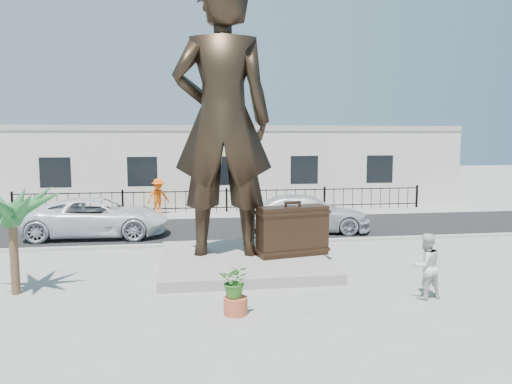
# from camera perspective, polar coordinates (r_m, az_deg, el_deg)

# --- Properties ---
(ground) EXTENTS (100.00, 100.00, 0.00)m
(ground) POSITION_cam_1_polar(r_m,az_deg,el_deg) (14.82, 1.16, -9.74)
(ground) COLOR #9E9991
(ground) RESTS_ON ground
(street) EXTENTS (40.00, 7.00, 0.01)m
(street) POSITION_cam_1_polar(r_m,az_deg,el_deg) (22.54, -2.27, -4.10)
(street) COLOR black
(street) RESTS_ON ground
(curb) EXTENTS (40.00, 0.25, 0.12)m
(curb) POSITION_cam_1_polar(r_m,az_deg,el_deg) (19.12, -1.12, -5.84)
(curb) COLOR #A5A399
(curb) RESTS_ON ground
(far_sidewalk) EXTENTS (40.00, 2.50, 0.02)m
(far_sidewalk) POSITION_cam_1_polar(r_m,az_deg,el_deg) (26.46, -3.22, -2.51)
(far_sidewalk) COLOR #9E9991
(far_sidewalk) RESTS_ON ground
(plinth) EXTENTS (5.20, 5.20, 0.30)m
(plinth) POSITION_cam_1_polar(r_m,az_deg,el_deg) (16.15, -1.51, -7.83)
(plinth) COLOR gray
(plinth) RESTS_ON ground
(fence) EXTENTS (22.00, 0.10, 1.20)m
(fence) POSITION_cam_1_polar(r_m,az_deg,el_deg) (27.17, -3.38, -1.02)
(fence) COLOR black
(fence) RESTS_ON ground
(building) EXTENTS (28.00, 7.00, 4.40)m
(building) POSITION_cam_1_polar(r_m,az_deg,el_deg) (31.18, -4.10, 2.89)
(building) COLOR silver
(building) RESTS_ON ground
(statue) EXTENTS (3.36, 2.39, 8.66)m
(statue) POSITION_cam_1_polar(r_m,az_deg,el_deg) (16.03, -3.88, 8.21)
(statue) COLOR #2D2116
(statue) RESTS_ON plinth
(suitcase) EXTENTS (2.36, 1.16, 1.59)m
(suitcase) POSITION_cam_1_polar(r_m,az_deg,el_deg) (16.09, 4.19, -4.45)
(suitcase) COLOR #312014
(suitcase) RESTS_ON plinth
(tourist) EXTENTS (0.92, 0.77, 1.68)m
(tourist) POSITION_cam_1_polar(r_m,az_deg,el_deg) (13.51, 18.82, -8.00)
(tourist) COLOR silver
(tourist) RESTS_ON ground
(car_white) EXTENTS (5.86, 2.89, 1.60)m
(car_white) POSITION_cam_1_polar(r_m,az_deg,el_deg) (21.47, -17.73, -2.76)
(car_white) COLOR silver
(car_white) RESTS_ON street
(car_silver) EXTENTS (5.68, 3.22, 1.55)m
(car_silver) POSITION_cam_1_polar(r_m,az_deg,el_deg) (21.73, 5.88, -2.44)
(car_silver) COLOR #B9BCBF
(car_silver) RESTS_ON street
(worker) EXTENTS (1.40, 1.20, 1.88)m
(worker) POSITION_cam_1_polar(r_m,az_deg,el_deg) (26.54, -11.11, -0.53)
(worker) COLOR #F0580C
(worker) RESTS_ON far_sidewalk
(palm_tree) EXTENTS (1.80, 1.80, 3.20)m
(palm_tree) POSITION_cam_1_polar(r_m,az_deg,el_deg) (14.78, -25.71, -10.45)
(palm_tree) COLOR #205929
(palm_tree) RESTS_ON ground
(planter) EXTENTS (0.56, 0.56, 0.40)m
(planter) POSITION_cam_1_polar(r_m,az_deg,el_deg) (11.89, -2.35, -12.88)
(planter) COLOR #B95031
(planter) RESTS_ON ground
(shrub) EXTENTS (0.86, 0.80, 0.79)m
(shrub) POSITION_cam_1_polar(r_m,az_deg,el_deg) (11.71, -2.36, -10.12)
(shrub) COLOR #336D23
(shrub) RESTS_ON planter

